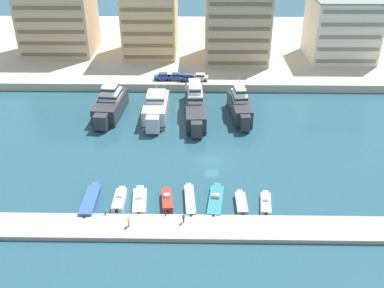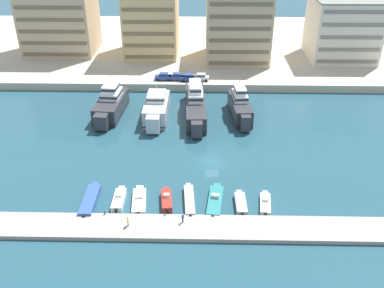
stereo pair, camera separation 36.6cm
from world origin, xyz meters
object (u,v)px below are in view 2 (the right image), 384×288
Objects in this scene: car_blue_left at (177,76)px; pedestrian_near_edge at (128,221)px; yacht_silver_left at (156,109)px; motorboat_blue_far_left at (90,200)px; yacht_charcoal_mid_left at (195,104)px; motorboat_white_right at (265,203)px; car_blue_far_left at (163,76)px; car_blue_mid_left at (188,77)px; motorboat_red_center_left at (167,200)px; motorboat_teal_center_right at (215,200)px; motorboat_white_left at (119,199)px; motorboat_grey_center at (189,200)px; yacht_charcoal_center_left at (240,107)px; motorboat_white_mid_left at (139,200)px; car_white_center_left at (201,77)px; yacht_charcoal_far_left at (111,104)px; motorboat_grey_mid_right at (241,203)px; pedestrian_mid_deck at (183,217)px.

pedestrian_near_edge is (-4.15, -53.92, -1.35)m from car_blue_left.
yacht_silver_left is 1.80× the size of motorboat_blue_far_left.
yacht_silver_left is 0.70× the size of yacht_charcoal_mid_left.
motorboat_white_right is 1.44× the size of car_blue_far_left.
car_blue_mid_left is 2.66× the size of pedestrian_near_edge.
car_blue_far_left is (-4.22, 47.55, 2.38)m from motorboat_red_center_left.
yacht_charcoal_mid_left reaches higher than motorboat_teal_center_right.
motorboat_white_left is 11.03m from motorboat_grey_center.
yacht_silver_left is at bearing -100.99° from car_blue_left.
yacht_charcoal_center_left is 31.36m from motorboat_teal_center_right.
motorboat_white_mid_left is 1.22× the size of motorboat_white_right.
car_blue_left is 1.00× the size of car_white_center_left.
motorboat_blue_far_left is 1.03× the size of motorboat_grey_center.
motorboat_grey_mid_right is at bearing -50.88° from yacht_charcoal_far_left.
motorboat_red_center_left is 1.44× the size of car_white_center_left.
car_blue_left is at bearing 82.14° from motorboat_white_left.
motorboat_white_left reaches higher than motorboat_white_mid_left.
yacht_charcoal_far_left is 32.35m from motorboat_white_left.
motorboat_white_left is at bearing 178.45° from motorboat_grey_mid_right.
motorboat_teal_center_right is at bearing -101.22° from yacht_charcoal_center_left.
motorboat_grey_center is 11.81m from motorboat_white_right.
motorboat_grey_mid_right is at bearing -78.70° from car_blue_mid_left.
yacht_charcoal_mid_left is at bearing 88.06° from pedestrian_mid_deck.
yacht_charcoal_center_left is 19.91m from car_blue_mid_left.
yacht_charcoal_center_left is 40.47m from motorboat_blue_far_left.
yacht_charcoal_far_left is 10.79× the size of pedestrian_near_edge.
motorboat_teal_center_right reaches higher than motorboat_white_right.
motorboat_grey_mid_right is 3.93× the size of pedestrian_near_edge.
motorboat_grey_mid_right is 10.11m from pedestrian_mid_deck.
yacht_charcoal_center_left reaches higher than motorboat_white_mid_left.
pedestrian_mid_deck is (-4.85, -5.61, 1.17)m from motorboat_teal_center_right.
motorboat_teal_center_right is at bearing 1.64° from motorboat_blue_far_left.
yacht_charcoal_center_left is at bearing 63.26° from pedestrian_near_edge.
yacht_charcoal_center_left reaches higher than pedestrian_mid_deck.
yacht_silver_left is at bearing -176.82° from yacht_charcoal_center_left.
motorboat_white_right is (1.65, -31.26, -2.02)m from yacht_charcoal_center_left.
motorboat_grey_center is at bearing -80.68° from car_blue_far_left.
motorboat_grey_mid_right is at bearing -0.36° from motorboat_blue_far_left.
yacht_silver_left is 2.52× the size of motorboat_white_left.
yacht_charcoal_mid_left reaches higher than pedestrian_near_edge.
yacht_charcoal_mid_left is 31.66m from motorboat_grey_center.
motorboat_teal_center_right is at bearing -75.96° from car_blue_far_left.
car_blue_left is 1.01× the size of car_blue_mid_left.
motorboat_blue_far_left is at bearing -177.24° from motorboat_white_mid_left.
car_blue_mid_left is at bearing 101.30° from motorboat_grey_mid_right.
motorboat_white_left is 1.04× the size of motorboat_red_center_left.
motorboat_white_mid_left is (10.20, -31.52, -2.02)m from yacht_charcoal_far_left.
yacht_charcoal_far_left is 39.04m from pedestrian_near_edge.
motorboat_grey_center is 10.84m from pedestrian_near_edge.
pedestrian_near_edge is 1.00× the size of pedestrian_mid_deck.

